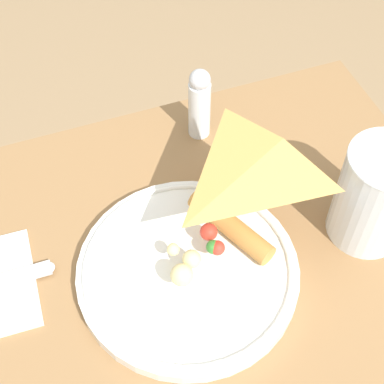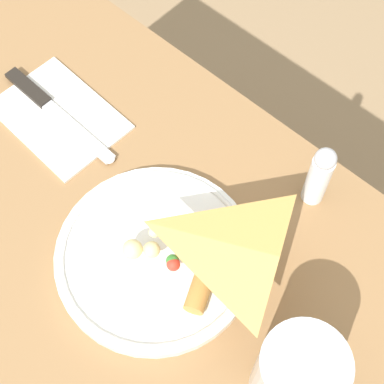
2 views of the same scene
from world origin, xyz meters
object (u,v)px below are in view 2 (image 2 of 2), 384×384
at_px(butter_knife, 53,110).
at_px(plate_pizza, 156,254).
at_px(napkin_folded, 59,116).
at_px(salt_shaker, 319,175).
at_px(dining_table, 63,272).
at_px(milk_glass, 296,378).

bearing_deg(butter_knife, plate_pizza, -12.05).
height_order(napkin_folded, salt_shaker, salt_shaker).
height_order(plate_pizza, napkin_folded, plate_pizza).
relative_size(dining_table, butter_knife, 4.22).
bearing_deg(napkin_folded, plate_pizza, -13.90).
relative_size(dining_table, milk_glass, 7.40).
height_order(plate_pizza, milk_glass, milk_glass).
xyz_separation_m(napkin_folded, salt_shaker, (0.33, 0.14, 0.05)).
distance_m(dining_table, napkin_folded, 0.22).
distance_m(butter_knife, salt_shaker, 0.37).
bearing_deg(napkin_folded, dining_table, -48.14).
bearing_deg(milk_glass, plate_pizza, 176.95).
bearing_deg(plate_pizza, butter_knife, 166.65).
xyz_separation_m(milk_glass, butter_knife, (-0.47, 0.07, -0.05)).
height_order(milk_glass, butter_knife, milk_glass).
relative_size(plate_pizza, butter_knife, 1.11).
distance_m(napkin_folded, butter_knife, 0.01).
bearing_deg(salt_shaker, milk_glass, -59.21).
distance_m(plate_pizza, salt_shaker, 0.22).
distance_m(dining_table, milk_glass, 0.39).
xyz_separation_m(plate_pizza, salt_shaker, (0.09, 0.20, 0.04)).
xyz_separation_m(butter_knife, salt_shaker, (0.34, 0.14, 0.05)).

